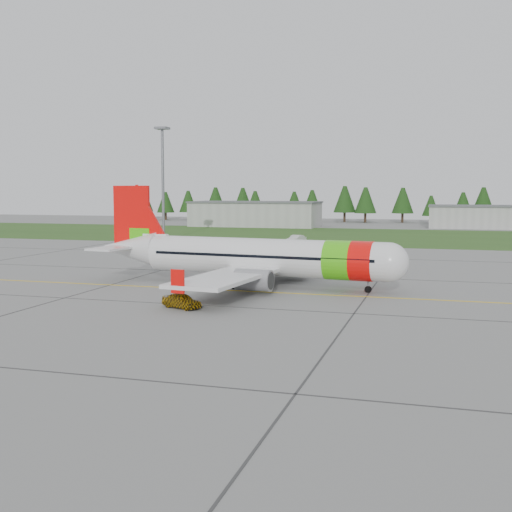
% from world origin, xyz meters
% --- Properties ---
extents(ground, '(320.00, 320.00, 0.00)m').
position_xyz_m(ground, '(0.00, 0.00, 0.00)').
color(ground, gray).
rests_on(ground, ground).
extents(aircraft, '(32.21, 29.84, 9.76)m').
position_xyz_m(aircraft, '(-0.96, 11.52, 2.82)').
color(aircraft, white).
rests_on(aircraft, ground).
extents(follow_me_car, '(1.66, 1.78, 3.52)m').
position_xyz_m(follow_me_car, '(-3.41, -1.51, 1.76)').
color(follow_me_car, '#D79E0B').
rests_on(follow_me_car, ground).
extents(service_van, '(2.04, 1.98, 4.79)m').
position_xyz_m(service_van, '(-7.95, 59.49, 2.40)').
color(service_van, silver).
rests_on(service_van, ground).
extents(grass_strip, '(320.00, 50.00, 0.03)m').
position_xyz_m(grass_strip, '(0.00, 82.00, 0.01)').
color(grass_strip, '#30561E').
rests_on(grass_strip, ground).
extents(taxi_guideline, '(120.00, 0.25, 0.02)m').
position_xyz_m(taxi_guideline, '(0.00, 8.00, 0.01)').
color(taxi_guideline, gold).
rests_on(taxi_guideline, ground).
extents(hangar_west, '(32.00, 14.00, 6.00)m').
position_xyz_m(hangar_west, '(-30.00, 110.00, 3.00)').
color(hangar_west, '#A8A8A3').
rests_on(hangar_west, ground).
extents(hangar_east, '(24.00, 12.00, 5.20)m').
position_xyz_m(hangar_east, '(25.00, 118.00, 2.60)').
color(hangar_east, '#A8A8A3').
rests_on(hangar_east, ground).
extents(floodlight_mast, '(0.50, 0.50, 20.00)m').
position_xyz_m(floodlight_mast, '(-32.00, 58.00, 10.00)').
color(floodlight_mast, slate).
rests_on(floodlight_mast, ground).
extents(treeline, '(160.00, 8.00, 10.00)m').
position_xyz_m(treeline, '(0.00, 138.00, 5.00)').
color(treeline, '#1C3F14').
rests_on(treeline, ground).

